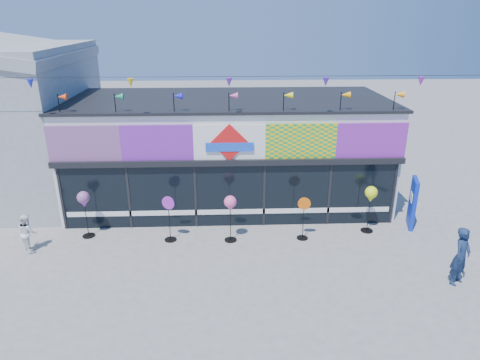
{
  "coord_description": "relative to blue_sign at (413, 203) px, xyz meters",
  "views": [
    {
      "loc": [
        -0.2,
        -10.33,
        7.05
      ],
      "look_at": [
        0.3,
        2.0,
        2.29
      ],
      "focal_mm": 32.0,
      "sensor_mm": 36.0,
      "label": 1
    }
  ],
  "objects": [
    {
      "name": "ground",
      "position": [
        -6.41,
        -3.11,
        -0.9
      ],
      "size": [
        80.0,
        80.0,
        0.0
      ],
      "primitive_type": "plane",
      "color": "slate",
      "rests_on": "ground"
    },
    {
      "name": "kite_shop",
      "position": [
        -6.41,
        2.83,
        1.15
      ],
      "size": [
        16.0,
        5.7,
        5.31
      ],
      "color": "white",
      "rests_on": "ground"
    },
    {
      "name": "blue_sign",
      "position": [
        0.0,
        0.0,
        0.0
      ],
      "size": [
        0.38,
        0.9,
        1.79
      ],
      "rotation": [
        0.0,
        0.0,
        -0.28
      ],
      "color": "#0B28B3",
      "rests_on": "ground"
    },
    {
      "name": "spinner_0",
      "position": [
        -11.25,
        -0.31,
        0.42
      ],
      "size": [
        0.42,
        0.42,
        1.65
      ],
      "color": "black",
      "rests_on": "ground"
    },
    {
      "name": "spinner_1",
      "position": [
        -8.43,
        -0.7,
        -0.06
      ],
      "size": [
        0.43,
        0.4,
        1.59
      ],
      "color": "black",
      "rests_on": "ground"
    },
    {
      "name": "spinner_2",
      "position": [
        -6.41,
        -0.8,
        0.4
      ],
      "size": [
        0.41,
        0.41,
        1.62
      ],
      "color": "black",
      "rests_on": "ground"
    },
    {
      "name": "spinner_3",
      "position": [
        -3.99,
        -0.76,
        -0.11
      ],
      "size": [
        0.42,
        0.38,
        1.5
      ],
      "color": "black",
      "rests_on": "ground"
    },
    {
      "name": "spinner_4",
      "position": [
        -1.64,
        -0.32,
        0.44
      ],
      "size": [
        0.42,
        0.42,
        1.68
      ],
      "color": "black",
      "rests_on": "ground"
    },
    {
      "name": "adult_man",
      "position": [
        -0.11,
        -3.47,
        -0.05
      ],
      "size": [
        0.74,
        0.7,
        1.71
      ],
      "primitive_type": "imported",
      "rotation": [
        0.0,
        0.0,
        0.64
      ],
      "color": "#162746",
      "rests_on": "ground"
    },
    {
      "name": "child",
      "position": [
        -12.85,
        -1.16,
        -0.27
      ],
      "size": [
        0.66,
        0.69,
        1.26
      ],
      "primitive_type": "imported",
      "rotation": [
        0.0,
        0.0,
        2.28
      ],
      "color": "white",
      "rests_on": "ground"
    }
  ]
}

